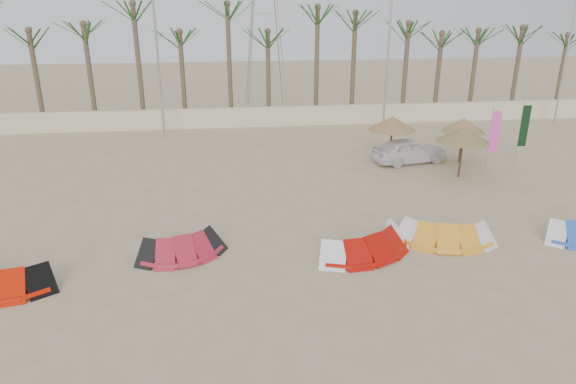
{
  "coord_description": "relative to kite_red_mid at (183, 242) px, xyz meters",
  "views": [
    {
      "loc": [
        -2.21,
        -11.78,
        8.1
      ],
      "look_at": [
        0.0,
        6.0,
        1.3
      ],
      "focal_mm": 32.0,
      "sensor_mm": 36.0,
      "label": 1
    }
  ],
  "objects": [
    {
      "name": "flag_pink",
      "position": [
        14.7,
        7.44,
        1.45
      ],
      "size": [
        0.44,
        0.19,
        3.14
      ],
      "color": "#A5A8AD",
      "rests_on": "ground"
    },
    {
      "name": "flag_green",
      "position": [
        16.59,
        8.01,
        1.51
      ],
      "size": [
        0.45,
        0.08,
        3.25
      ],
      "color": "#A5A8AD",
      "rests_on": "ground"
    },
    {
      "name": "kite_red_right",
      "position": [
        6.15,
        -0.47,
        0.01
      ],
      "size": [
        4.11,
        2.88,
        0.9
      ],
      "color": "#B00D06",
      "rests_on": "ground"
    },
    {
      "name": "parasol_mid",
      "position": [
        12.68,
        6.44,
        1.68
      ],
      "size": [
        2.5,
        2.5,
        2.45
      ],
      "color": "#4C331E",
      "rests_on": "ground"
    },
    {
      "name": "lamp_d",
      "position": [
        23.85,
        15.98,
        5.35
      ],
      "size": [
        1.25,
        0.14,
        11.0
      ],
      "color": "#A5A8AD",
      "rests_on": "ground"
    },
    {
      "name": "car",
      "position": [
        11.06,
        8.96,
        0.24
      ],
      "size": [
        4.07,
        2.25,
        1.31
      ],
      "primitive_type": "imported",
      "rotation": [
        0.0,
        0.0,
        1.76
      ],
      "color": "white",
      "rests_on": "ground"
    },
    {
      "name": "lamp_b",
      "position": [
        -2.15,
        15.98,
        5.35
      ],
      "size": [
        1.25,
        0.14,
        11.0
      ],
      "color": "#A5A8AD",
      "rests_on": "ground"
    },
    {
      "name": "kite_red_mid",
      "position": [
        0.0,
        0.0,
        0.0
      ],
      "size": [
        3.26,
        2.24,
        0.9
      ],
      "color": "#B22036",
      "rests_on": "ground"
    },
    {
      "name": "palm_line",
      "position": [
        4.48,
        19.48,
        6.03
      ],
      "size": [
        52.0,
        4.0,
        7.7
      ],
      "color": "brown",
      "rests_on": "ground"
    },
    {
      "name": "parasol_right",
      "position": [
        13.75,
        8.73,
        1.56
      ],
      "size": [
        2.24,
        2.24,
        2.33
      ],
      "color": "#4C331E",
      "rests_on": "ground"
    },
    {
      "name": "pylon",
      "position": [
        4.82,
        23.98,
        -0.42
      ],
      "size": [
        3.0,
        3.0,
        14.0
      ],
      "primitive_type": null,
      "color": "#A5A8AD",
      "rests_on": "ground"
    },
    {
      "name": "boundary_wall",
      "position": [
        3.82,
        17.98,
        0.23
      ],
      "size": [
        60.0,
        0.3,
        1.3
      ],
      "primitive_type": "cube",
      "color": "beige",
      "rests_on": "ground"
    },
    {
      "name": "lamp_c",
      "position": [
        11.85,
        15.98,
        5.35
      ],
      "size": [
        1.25,
        0.14,
        11.0
      ],
      "color": "#A5A8AD",
      "rests_on": "ground"
    },
    {
      "name": "parasol_left",
      "position": [
        10.1,
        9.15,
        1.66
      ],
      "size": [
        2.41,
        2.41,
        2.43
      ],
      "color": "#4C331E",
      "rests_on": "ground"
    },
    {
      "name": "kite_orange",
      "position": [
        9.06,
        -0.07,
        0.0
      ],
      "size": [
        3.62,
        2.24,
        0.9
      ],
      "color": "orange",
      "rests_on": "ground"
    },
    {
      "name": "ground",
      "position": [
        3.82,
        -4.02,
        -0.42
      ],
      "size": [
        120.0,
        120.0,
        0.0
      ],
      "primitive_type": "plane",
      "color": "#BDAA90",
      "rests_on": "ground"
    }
  ]
}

